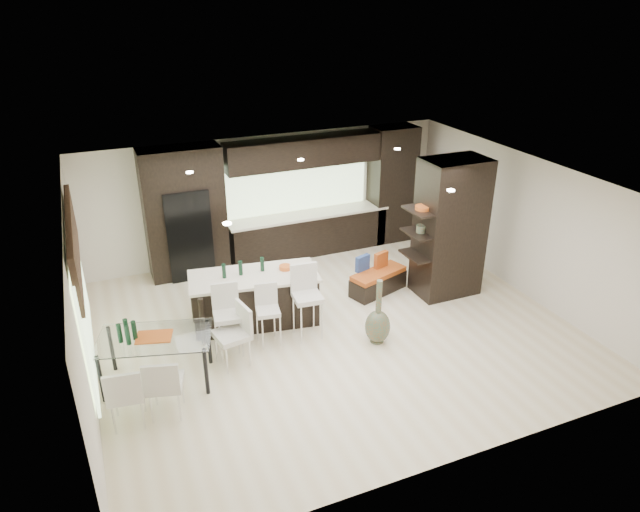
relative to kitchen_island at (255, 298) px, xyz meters
name	(u,v)px	position (x,y,z in m)	size (l,w,h in m)	color
ground	(333,327)	(1.20, -0.75, -0.47)	(8.00, 8.00, 0.00)	beige
back_wall	(269,196)	(1.20, 2.75, 0.88)	(8.00, 0.02, 2.70)	silver
left_wall	(80,306)	(-2.80, -0.75, 0.88)	(0.02, 7.00, 2.70)	silver
right_wall	(523,225)	(5.20, -0.75, 0.88)	(0.02, 7.00, 2.70)	silver
ceiling	(335,182)	(1.20, -0.75, 2.23)	(8.00, 7.00, 0.02)	white
window_left	(82,299)	(-2.76, -0.55, 0.88)	(0.04, 3.20, 1.90)	#B2D199
window_back	(295,185)	(1.80, 2.71, 1.08)	(3.40, 0.04, 1.20)	#B2D199
stone_accent	(73,242)	(-2.73, -0.55, 1.78)	(0.08, 3.00, 0.80)	brown
ceiling_spots	(328,179)	(1.20, -0.50, 2.21)	(4.00, 3.00, 0.02)	white
back_cabinetry	(295,198)	(1.70, 2.42, 0.88)	(6.80, 0.68, 2.70)	black
refrigerator	(187,232)	(-0.70, 2.37, 0.48)	(0.90, 0.68, 1.90)	black
partition_column	(450,228)	(3.80, -0.35, 0.88)	(1.20, 0.80, 2.70)	black
kitchen_island	(255,298)	(0.00, 0.00, 0.00)	(2.25, 0.97, 0.94)	black
stool_left	(228,328)	(-0.69, -0.80, 0.02)	(0.43, 0.43, 0.98)	beige
stool_mid	(268,321)	(0.00, -0.77, -0.04)	(0.38, 0.38, 0.86)	beige
stool_right	(307,309)	(0.69, -0.81, 0.06)	(0.46, 0.46, 1.05)	beige
bench	(378,282)	(2.56, 0.12, -0.24)	(1.18, 0.45, 0.45)	black
floor_vase	(378,312)	(1.72, -1.44, 0.12)	(0.43, 0.43, 1.17)	#4C523B
dining_table	(157,359)	(-1.87, -1.11, -0.07)	(1.65, 0.93, 0.80)	white
chair_near	(165,387)	(-1.87, -1.90, -0.02)	(0.49, 0.49, 0.90)	beige
chair_far	(127,397)	(-2.39, -1.90, -0.02)	(0.48, 0.48, 0.89)	beige
chair_end	(232,339)	(-0.71, -1.11, 0.00)	(0.51, 0.51, 0.94)	beige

